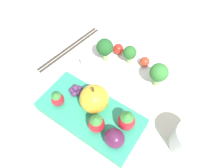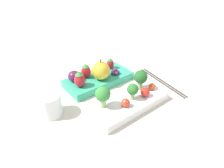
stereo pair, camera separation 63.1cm
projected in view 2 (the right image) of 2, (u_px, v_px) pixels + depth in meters
ground_plane at (112, 94)px, 0.62m from camera, size 4.00×4.00×0.00m
bento_box_savoury at (128, 103)px, 0.56m from camera, size 0.24×0.12×0.02m
bento_box_fruit at (98, 80)px, 0.67m from camera, size 0.23×0.12×0.02m
broccoli_floret_0 at (141, 78)px, 0.58m from camera, size 0.04×0.04×0.06m
broccoli_floret_1 at (103, 95)px, 0.51m from camera, size 0.04×0.04×0.06m
broccoli_floret_2 at (133, 90)px, 0.54m from camera, size 0.03×0.03×0.05m
cherry_tomato_0 at (126, 103)px, 0.52m from camera, size 0.02×0.02×0.02m
cherry_tomato_1 at (152, 86)px, 0.59m from camera, size 0.02×0.02×0.02m
cherry_tomato_2 at (145, 92)px, 0.56m from camera, size 0.03×0.03×0.03m
apple at (101, 71)px, 0.63m from camera, size 0.06×0.06×0.07m
strawberry_0 at (80, 79)px, 0.60m from camera, size 0.03×0.03×0.05m
strawberry_1 at (86, 71)px, 0.64m from camera, size 0.03×0.03×0.05m
strawberry_2 at (110, 63)px, 0.70m from camera, size 0.03×0.03×0.04m
plum at (74, 76)px, 0.63m from camera, size 0.04×0.04×0.04m
grape_cluster at (115, 72)px, 0.67m from camera, size 0.03×0.03×0.02m
drinking_cup at (50, 105)px, 0.52m from camera, size 0.06×0.06×0.06m
chopsticks_pair at (162, 81)px, 0.67m from camera, size 0.03×0.21×0.01m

